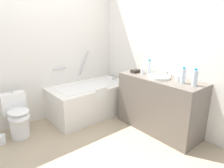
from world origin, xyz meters
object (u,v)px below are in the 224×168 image
drinking_glass_0 (143,71)px  toilet_paper_roll (2,139)px  drinking_glass_1 (178,78)px  bathtub (91,99)px  sink_faucet (167,74)px  water_bottle_0 (195,78)px  sink_basin (159,77)px  water_bottle_2 (183,76)px  water_bottle_1 (149,68)px  toilet (18,117)px  amenity_basket (135,71)px

drinking_glass_0 → toilet_paper_roll: bearing=158.1°
drinking_glass_1 → toilet_paper_roll: 2.67m
bathtub → sink_faucet: bearing=-60.6°
bathtub → water_bottle_0: 1.90m
sink_basin → water_bottle_2: size_ratio=1.47×
bathtub → drinking_glass_0: (0.49, -0.83, 0.61)m
sink_basin → water_bottle_0: size_ratio=1.46×
water_bottle_1 → toilet_paper_roll: water_bottle_1 is taller
toilet → drinking_glass_0: size_ratio=7.76×
sink_basin → water_bottle_0: 0.54m
toilet → sink_faucet: 2.36m
toilet_paper_roll → sink_basin: bearing=-30.1°
drinking_glass_1 → toilet_paper_roll: size_ratio=0.63×
amenity_basket → toilet_paper_roll: 2.27m
toilet_paper_roll → drinking_glass_0: bearing=-21.9°
toilet → drinking_glass_0: 2.06m
sink_faucet → drinking_glass_1: size_ratio=1.81×
sink_basin → toilet_paper_roll: bearing=149.9°
bathtub → water_bottle_0: bearing=-73.2°
bathtub → sink_faucet: 1.47m
sink_basin → toilet_paper_roll: sink_basin is taller
water_bottle_0 → water_bottle_2: water_bottle_0 is taller
toilet → water_bottle_1: size_ratio=2.71×
water_bottle_1 → drinking_glass_1: water_bottle_1 is taller
water_bottle_1 → sink_basin: bearing=-100.9°
water_bottle_2 → bathtub: bearing=107.7°
sink_basin → sink_faucet: bearing=0.0°
sink_basin → drinking_glass_0: 0.35m
water_bottle_0 → water_bottle_2: 0.16m
sink_basin → drinking_glass_1: size_ratio=4.00×
sink_faucet → water_bottle_1: bearing=123.5°
sink_faucet → amenity_basket: (-0.21, 0.48, -0.01)m
bathtub → water_bottle_1: bathtub is taller
drinking_glass_0 → amenity_basket: drinking_glass_0 is taller
water_bottle_2 → amenity_basket: bearing=92.9°
sink_faucet → water_bottle_2: bearing=-114.3°
sink_faucet → drinking_glass_0: bearing=116.1°
bathtub → water_bottle_1: (0.51, -0.94, 0.68)m
water_bottle_0 → amenity_basket: water_bottle_0 is taller
sink_faucet → water_bottle_1: 0.29m
bathtub → drinking_glass_0: 1.14m
water_bottle_1 → sink_faucet: bearing=-56.5°
bathtub → sink_faucet: size_ratio=9.74×
sink_basin → drinking_glass_1: 0.29m
water_bottle_1 → amenity_basket: 0.27m
water_bottle_0 → drinking_glass_0: water_bottle_0 is taller
water_bottle_0 → sink_faucet: bearing=74.4°
toilet → drinking_glass_1: 2.42m
water_bottle_2 → drinking_glass_0: water_bottle_2 is taller
sink_faucet → water_bottle_1: (-0.15, 0.23, 0.08)m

